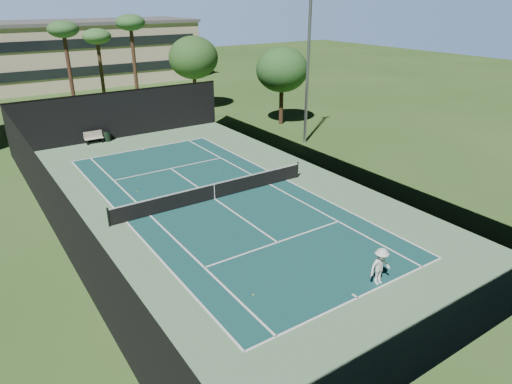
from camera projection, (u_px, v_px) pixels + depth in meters
The scene contains 20 objects.
ground at pixel (215, 199), 27.59m from camera, with size 160.00×160.00×0.00m, color #315520.
apron_slab at pixel (215, 199), 27.59m from camera, with size 18.00×32.00×0.01m, color #618B63.
court_surface at pixel (215, 199), 27.59m from camera, with size 10.97×23.77×0.01m, color #164847.
court_lines at pixel (215, 199), 27.59m from camera, with size 11.07×23.87×0.01m.
tennis_net at pixel (214, 191), 27.37m from camera, with size 12.90×0.10×1.10m.
fence at pixel (213, 168), 26.85m from camera, with size 18.04×32.05×4.03m.
player at pixel (380, 266), 19.17m from camera, with size 1.09×0.63×1.69m, color white.
tennis_ball_a at pixel (253, 295), 18.70m from camera, with size 0.07×0.07×0.07m, color #BED430.
tennis_ball_b at pixel (184, 195), 28.13m from camera, with size 0.06×0.06×0.06m, color #C2E333.
tennis_ball_c at pixel (219, 173), 31.62m from camera, with size 0.07×0.07×0.07m, color #BFCF2F.
tennis_ball_d at pixel (137, 191), 28.61m from camera, with size 0.07×0.07×0.07m, color #B9D630.
park_bench at pixel (93, 137), 37.86m from camera, with size 1.50×0.45×1.02m.
trash_bin at pixel (107, 136), 38.41m from camera, with size 0.56×0.56×0.95m.
palm_a at pixel (64, 33), 41.61m from camera, with size 2.80×2.80×9.32m.
palm_b at pixel (97, 39), 45.26m from camera, with size 2.80×2.80×8.42m.
palm_c at pixel (131, 27), 43.77m from camera, with size 2.80×2.80×9.77m.
decid_tree_a at pixel (193, 58), 47.34m from camera, with size 5.12×5.12×7.62m.
decid_tree_b at pixel (282, 70), 41.92m from camera, with size 4.80×4.80×7.14m.
campus_building at pixel (45, 54), 60.95m from camera, with size 40.50×12.50×8.30m.
light_pole at pixel (308, 63), 35.78m from camera, with size 0.90×0.25×12.22m.
Camera 1 is at (-12.00, -22.28, 11.30)m, focal length 32.00 mm.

